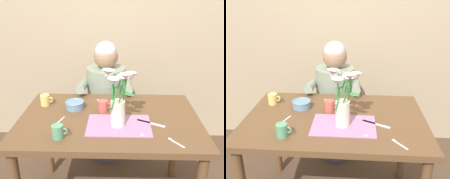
{
  "view_description": "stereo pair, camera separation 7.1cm",
  "coord_description": "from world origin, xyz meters",
  "views": [
    {
      "loc": [
        0.06,
        -1.52,
        1.54
      ],
      "look_at": [
        0.02,
        0.05,
        0.92
      ],
      "focal_mm": 40.82,
      "sensor_mm": 36.0,
      "label": 1
    },
    {
      "loc": [
        0.13,
        -1.52,
        1.54
      ],
      "look_at": [
        0.02,
        0.05,
        0.92
      ],
      "focal_mm": 40.82,
      "sensor_mm": 36.0,
      "label": 2
    }
  ],
  "objects": [
    {
      "name": "ceramic_bowl",
      "position": [
        -0.25,
        0.13,
        0.77
      ],
      "size": [
        0.14,
        0.14,
        0.06
      ],
      "color": "#6689A8",
      "rests_on": "dining_table"
    },
    {
      "name": "flower_vase",
      "position": [
        0.06,
        -0.11,
        0.94
      ],
      "size": [
        0.23,
        0.23,
        0.37
      ],
      "color": "silver",
      "rests_on": "dining_table"
    },
    {
      "name": "striped_placemat",
      "position": [
        0.07,
        -0.11,
        0.74
      ],
      "size": [
        0.4,
        0.28,
        0.0
      ],
      "primitive_type": "cube",
      "color": "#B275A3",
      "rests_on": "dining_table"
    },
    {
      "name": "wood_panel_backdrop",
      "position": [
        0.0,
        1.05,
        1.25
      ],
      "size": [
        4.0,
        0.1,
        2.5
      ],
      "primitive_type": "cube",
      "color": "tan",
      "rests_on": "ground_plane"
    },
    {
      "name": "dining_table",
      "position": [
        0.0,
        0.0,
        0.64
      ],
      "size": [
        1.2,
        0.8,
        0.74
      ],
      "color": "brown",
      "rests_on": "ground_plane"
    },
    {
      "name": "seated_person",
      "position": [
        -0.05,
        0.62,
        0.56
      ],
      "size": [
        0.45,
        0.47,
        1.14
      ],
      "rotation": [
        0.0,
        0.0,
        0.07
      ],
      "color": "#4C4C56",
      "rests_on": "ground_plane"
    },
    {
      "name": "spoon_2",
      "position": [
        0.21,
        -0.2,
        0.74
      ],
      "size": [
        0.06,
        0.12,
        0.01
      ],
      "color": "silver",
      "rests_on": "dining_table"
    },
    {
      "name": "spoon_3",
      "position": [
        -0.32,
        -0.08,
        0.74
      ],
      "size": [
        0.05,
        0.12,
        0.01
      ],
      "color": "silver",
      "rests_on": "dining_table"
    },
    {
      "name": "tea_cup",
      "position": [
        -0.48,
        0.18,
        0.78
      ],
      "size": [
        0.09,
        0.07,
        0.08
      ],
      "color": "#E5C666",
      "rests_on": "dining_table"
    },
    {
      "name": "coffee_cup",
      "position": [
        -0.28,
        -0.26,
        0.78
      ],
      "size": [
        0.09,
        0.07,
        0.08
      ],
      "color": "#569970",
      "rests_on": "dining_table"
    },
    {
      "name": "spoon_1",
      "position": [
        -0.07,
        0.21,
        0.74
      ],
      "size": [
        0.06,
        0.12,
        0.01
      ],
      "color": "silver",
      "rests_on": "dining_table"
    },
    {
      "name": "ceramic_mug",
      "position": [
        -0.04,
        0.09,
        0.78
      ],
      "size": [
        0.09,
        0.07,
        0.08
      ],
      "color": "#CC564C",
      "rests_on": "dining_table"
    },
    {
      "name": "spoon_0",
      "position": [
        0.37,
        -0.28,
        0.74
      ],
      "size": [
        0.08,
        0.1,
        0.01
      ],
      "color": "silver",
      "rests_on": "dining_table"
    },
    {
      "name": "dinner_knife",
      "position": [
        0.27,
        -0.08,
        0.74
      ],
      "size": [
        0.18,
        0.1,
        0.0
      ],
      "primitive_type": "cube",
      "rotation": [
        0.0,
        0.0,
        -0.47
      ],
      "color": "silver",
      "rests_on": "dining_table"
    }
  ]
}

